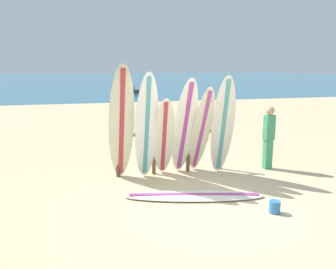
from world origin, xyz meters
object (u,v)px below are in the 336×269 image
(surfboard_leaning_far_left, at_px, (121,123))
(surfboard_lying_on_sand, at_px, (194,196))
(surfboard_leaning_center_right, at_px, (201,131))
(surfboard_leaning_center, at_px, (184,128))
(surfboard_leaning_right, at_px, (223,126))
(surfboard_rack, at_px, (171,145))
(surfboard_leaning_left, at_px, (147,127))
(surfboard_leaning_center_left, at_px, (164,138))
(beachgoer_standing, at_px, (269,135))
(small_boat_offshore, at_px, (128,90))
(sand_bucket, at_px, (275,207))

(surfboard_leaning_far_left, distance_m, surfboard_lying_on_sand, 2.23)
(surfboard_leaning_center_right, bearing_deg, surfboard_lying_on_sand, -114.24)
(surfboard_leaning_center, height_order, surfboard_leaning_right, surfboard_leaning_right)
(surfboard_leaning_far_left, distance_m, surfboard_leaning_center, 1.43)
(surfboard_rack, height_order, surfboard_leaning_center, surfboard_leaning_center)
(surfboard_leaning_left, xyz_separation_m, surfboard_lying_on_sand, (0.71, -1.21, -1.18))
(surfboard_leaning_left, xyz_separation_m, surfboard_leaning_center_left, (0.41, 0.10, -0.27))
(surfboard_rack, relative_size, surfboard_leaning_far_left, 1.02)
(surfboard_lying_on_sand, relative_size, beachgoer_standing, 1.80)
(surfboard_leaning_center_right, distance_m, surfboard_lying_on_sand, 1.79)
(surfboard_leaning_left, distance_m, surfboard_lying_on_sand, 1.83)
(surfboard_leaning_far_left, relative_size, surfboard_leaning_left, 1.07)
(surfboard_leaning_left, bearing_deg, beachgoer_standing, 3.10)
(surfboard_lying_on_sand, bearing_deg, surfboard_leaning_center, 81.89)
(small_boat_offshore, relative_size, sand_bucket, 11.97)
(surfboard_leaning_left, height_order, surfboard_leaning_center, surfboard_leaning_left)
(surfboard_leaning_center_left, bearing_deg, surfboard_leaning_far_left, 176.95)
(surfboard_leaning_right, relative_size, small_boat_offshore, 0.90)
(surfboard_leaning_far_left, distance_m, surfboard_leaning_center_right, 1.85)
(surfboard_leaning_left, xyz_separation_m, small_boat_offshore, (2.72, 24.04, -0.96))
(surfboard_rack, distance_m, small_boat_offshore, 23.70)
(surfboard_leaning_center_right, bearing_deg, small_boat_offshore, 86.63)
(surfboard_leaning_left, relative_size, surfboard_lying_on_sand, 0.87)
(surfboard_leaning_far_left, xyz_separation_m, surfboard_leaning_center, (1.42, -0.05, -0.15))
(surfboard_leaning_left, xyz_separation_m, sand_bucket, (1.86, -2.22, -1.11))
(surfboard_leaning_left, relative_size, surfboard_leaning_center, 1.05)
(surfboard_leaning_left, distance_m, surfboard_leaning_center_right, 1.32)
(surfboard_leaning_center_left, relative_size, small_boat_offshore, 0.72)
(surfboard_leaning_center_left, bearing_deg, surfboard_lying_on_sand, -77.42)
(surfboard_leaning_center_right, xyz_separation_m, sand_bucket, (0.55, -2.35, -0.95))
(surfboard_leaning_center_right, relative_size, surfboard_lying_on_sand, 0.75)
(surfboard_leaning_far_left, xyz_separation_m, beachgoer_standing, (3.61, 0.02, -0.44))
(surfboard_leaning_right, xyz_separation_m, surfboard_lying_on_sand, (-1.09, -1.22, -1.14))
(sand_bucket, bearing_deg, surfboard_leaning_left, 129.86)
(surfboard_leaning_center, distance_m, surfboard_leaning_center_right, 0.43)
(surfboard_rack, distance_m, sand_bucket, 2.96)
(surfboard_leaning_left, bearing_deg, surfboard_leaning_center_right, 5.60)
(surfboard_leaning_left, relative_size, surfboard_leaning_center_left, 1.29)
(sand_bucket, bearing_deg, surfboard_leaning_right, 91.64)
(surfboard_leaning_center, height_order, sand_bucket, surfboard_leaning_center)
(small_boat_offshore, bearing_deg, beachgoer_standing, -89.13)
(surfboard_leaning_far_left, distance_m, small_boat_offshore, 24.13)
(surfboard_leaning_far_left, height_order, surfboard_leaning_center_right, surfboard_leaning_far_left)
(surfboard_leaning_center_right, bearing_deg, surfboard_rack, 155.31)
(surfboard_leaning_center_right, height_order, sand_bucket, surfboard_leaning_center_right)
(surfboard_rack, relative_size, beachgoer_standing, 1.69)
(surfboard_leaning_center, relative_size, surfboard_leaning_center_right, 1.09)
(surfboard_rack, xyz_separation_m, sand_bucket, (1.19, -2.65, -0.58))
(surfboard_rack, distance_m, beachgoer_standing, 2.44)
(surfboard_lying_on_sand, xyz_separation_m, small_boat_offshore, (2.01, 25.25, 0.22))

